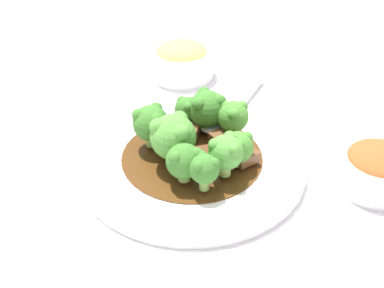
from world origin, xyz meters
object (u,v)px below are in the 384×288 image
at_px(main_plate, 192,160).
at_px(broccoli_floret_2, 188,109).
at_px(broccoli_floret_7, 204,168).
at_px(side_bowl_kimchi, 379,167).
at_px(broccoli_floret_6, 226,152).
at_px(broccoli_floret_0, 173,136).
at_px(beef_strip_0, 204,156).
at_px(beef_strip_1, 183,136).
at_px(broccoli_floret_5, 238,147).
at_px(broccoli_floret_8, 233,116).
at_px(serving_spoon, 221,115).
at_px(broccoli_floret_1, 207,108).
at_px(beef_strip_2, 233,145).
at_px(side_bowl_appetizer, 182,60).
at_px(broccoli_floret_4, 184,160).
at_px(broccoli_floret_3, 151,123).

height_order(main_plate, broccoli_floret_2, broccoli_floret_2).
xyz_separation_m(broccoli_floret_7, side_bowl_kimchi, (-0.21, -0.01, -0.02)).
bearing_deg(broccoli_floret_6, broccoli_floret_0, -27.35).
bearing_deg(broccoli_floret_7, broccoli_floret_0, -60.07).
bearing_deg(broccoli_floret_2, broccoli_floret_6, 107.36).
height_order(beef_strip_0, beef_strip_1, beef_strip_1).
xyz_separation_m(broccoli_floret_5, broccoli_floret_8, (-0.00, -0.06, 0.00)).
bearing_deg(broccoli_floret_8, beef_strip_0, 49.56).
bearing_deg(serving_spoon, broccoli_floret_2, 14.75).
bearing_deg(broccoli_floret_5, broccoli_floret_6, 45.17).
bearing_deg(broccoli_floret_8, broccoli_floret_2, -26.32).
bearing_deg(side_bowl_kimchi, serving_spoon, -37.41).
bearing_deg(broccoli_floret_1, beef_strip_2, 117.62).
bearing_deg(broccoli_floret_6, broccoli_floret_7, 40.69).
bearing_deg(side_bowl_appetizer, broccoli_floret_8, 103.28).
relative_size(beef_strip_1, serving_spoon, 0.43).
bearing_deg(broccoli_floret_0, side_bowl_kimchi, 170.10).
relative_size(broccoli_floret_4, serving_spoon, 0.26).
relative_size(broccoli_floret_8, side_bowl_appetizer, 0.48).
relative_size(serving_spoon, side_bowl_kimchi, 1.85).
xyz_separation_m(broccoli_floret_3, broccoli_floret_8, (-0.10, -0.01, -0.00)).
relative_size(beef_strip_1, broccoli_floret_5, 1.78).
bearing_deg(main_plate, broccoli_floret_1, -114.67).
xyz_separation_m(beef_strip_2, broccoli_floret_4, (0.06, 0.05, 0.02)).
height_order(broccoli_floret_7, serving_spoon, broccoli_floret_7).
xyz_separation_m(broccoli_floret_0, broccoli_floret_6, (-0.06, 0.03, -0.01)).
distance_m(beef_strip_0, serving_spoon, 0.09).
distance_m(beef_strip_0, broccoli_floret_1, 0.07).
relative_size(side_bowl_kimchi, side_bowl_appetizer, 0.97).
bearing_deg(main_plate, broccoli_floret_4, 73.92).
height_order(broccoli_floret_3, broccoli_floret_8, broccoli_floret_3).
xyz_separation_m(broccoli_floret_4, broccoli_floret_5, (-0.06, -0.02, -0.00)).
distance_m(main_plate, broccoli_floret_8, 0.08).
bearing_deg(broccoli_floret_0, broccoli_floret_2, -108.20).
bearing_deg(broccoli_floret_1, broccoli_floret_4, 69.24).
bearing_deg(main_plate, beef_strip_1, -72.07).
height_order(beef_strip_0, broccoli_floret_7, broccoli_floret_7).
distance_m(broccoli_floret_1, broccoli_floret_7, 0.12).
bearing_deg(broccoli_floret_2, broccoli_floret_0, 71.80).
bearing_deg(broccoli_floret_7, broccoli_floret_5, -137.51).
relative_size(beef_strip_2, broccoli_floret_6, 1.43).
height_order(main_plate, beef_strip_2, beef_strip_2).
distance_m(main_plate, side_bowl_kimchi, 0.22).
distance_m(broccoli_floret_1, broccoli_floret_2, 0.03).
xyz_separation_m(broccoli_floret_1, broccoli_floret_6, (-0.01, 0.10, 0.00)).
xyz_separation_m(broccoli_floret_0, broccoli_floret_7, (-0.03, 0.05, -0.01)).
xyz_separation_m(broccoli_floret_4, serving_spoon, (-0.06, -0.12, -0.02)).
relative_size(beef_strip_0, beef_strip_1, 1.00).
height_order(broccoli_floret_4, serving_spoon, broccoli_floret_4).
height_order(broccoli_floret_0, broccoli_floret_8, broccoli_floret_0).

